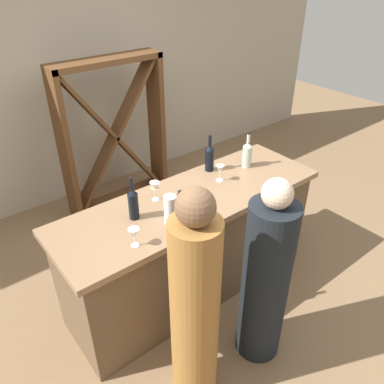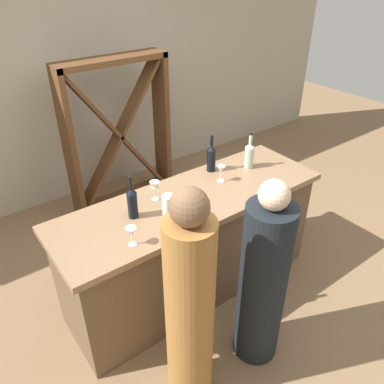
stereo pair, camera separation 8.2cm
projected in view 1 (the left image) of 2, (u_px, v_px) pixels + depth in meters
The scene contains 14 objects.
ground_plane at pixel (192, 286), 3.50m from camera, with size 12.00×12.00×0.00m, color #846647.
back_wall at pixel (67, 78), 4.21m from camera, with size 8.00×0.10×2.80m, color #B2A893.
bar_counter at pixel (192, 245), 3.24m from camera, with size 2.22×0.72×0.96m.
wine_rack at pixel (114, 136), 4.25m from camera, with size 1.19×0.28×1.68m.
wine_bottle_leftmost_near_black at pixel (133, 203), 2.69m from camera, with size 0.07×0.07×0.33m.
wine_bottle_second_left_amber_brown at pixel (181, 216), 2.57m from camera, with size 0.08×0.08×0.32m.
wine_bottle_center_near_black at pixel (210, 157), 3.29m from camera, with size 0.08×0.08×0.33m.
wine_bottle_second_right_clear_pale at pixel (247, 154), 3.36m from camera, with size 0.08×0.08×0.32m.
wine_glass_near_left at pixel (134, 234), 2.45m from camera, with size 0.07×0.07×0.14m.
wine_glass_near_center at pixel (220, 170), 3.15m from camera, with size 0.07×0.07×0.14m.
wine_glass_near_right at pixel (155, 187), 2.90m from camera, with size 0.08×0.08×0.15m.
water_pitcher at pixel (170, 210), 2.65m from camera, with size 0.09×0.09×0.22m.
person_left_guest at pixel (265, 280), 2.61m from camera, with size 0.40×0.40×1.48m.
person_center_guest at pixel (195, 310), 2.30m from camera, with size 0.36×0.36×1.61m.
Camera 1 is at (-1.56, -1.96, 2.58)m, focal length 36.13 mm.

